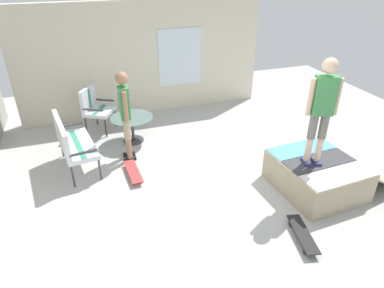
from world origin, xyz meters
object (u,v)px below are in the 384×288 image
Objects in this scene: patio_bench at (70,140)px; patio_table at (132,124)px; skateboard_by_bench at (133,172)px; skate_ramp at (318,174)px; person_skater at (323,105)px; skateboard_spare at (303,234)px; person_watching at (125,110)px; patio_chair_near_house at (94,105)px.

patio_bench reaches higher than patio_table.
skate_ramp is at bearing -115.45° from skateboard_by_bench.
patio_table is at bearing 42.42° from person_skater.
skateboard_spare is at bearing -139.73° from skateboard_by_bench.
person_skater is 1.94m from skateboard_spare.
skateboard_by_bench is at bearing 169.75° from patio_table.
patio_bench is 0.76× the size of person_skater.
patio_table is 1.11× the size of skateboard_by_bench.
person_watching is at bearing 163.32° from patio_table.
patio_bench reaches higher than skate_ramp.
person_skater reaches higher than patio_chair_near_house.
patio_bench is 1.29× the size of patio_chair_near_house.
person_skater is (-2.06, -2.71, 0.55)m from person_watching.
patio_chair_near_house is at bearing 42.14° from person_skater.
skateboard_by_bench is at bearing 64.55° from skate_ramp.
person_skater reaches higher than person_watching.
person_watching is (-1.48, -0.50, 0.43)m from patio_chair_near_house.
skate_ramp is 4.92m from patio_chair_near_house.
patio_bench is at bearing 94.18° from person_watching.
patio_bench is 4.26m from skateboard_spare.
skateboard_by_bench is (-1.34, 0.24, -0.32)m from patio_table.
person_skater reaches higher than skateboard_by_bench.
skate_ramp is at bearing -116.64° from patio_bench.
patio_bench is 1.65m from patio_chair_near_house.
skateboard_spare is (-0.97, 0.93, -0.20)m from skate_ramp.
patio_bench is 1.47× the size of patio_table.
skate_ramp is 2.02× the size of patio_chair_near_house.
patio_bench is 1.14m from person_watching.
person_skater is 2.12× the size of skateboard_spare.
skateboard_by_bench is at bearing -167.88° from patio_chair_near_house.
patio_chair_near_house is 5.17m from skateboard_spare.
skate_ramp is 1.36m from skateboard_spare.
person_skater is at bearing -137.58° from patio_table.
patio_bench is 1.60× the size of skateboard_spare.
patio_bench is 1.28m from skateboard_by_bench.
skate_ramp is at bearing -136.15° from patio_chair_near_house.
person_watching is 1.02× the size of person_skater.
patio_table reaches higher than skateboard_by_bench.
person_watching is 1.17m from skateboard_by_bench.
skate_ramp is at bearing -125.35° from person_watching.
patio_table is 3.90m from person_skater.
person_watching is at bearing 33.03° from skateboard_spare.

